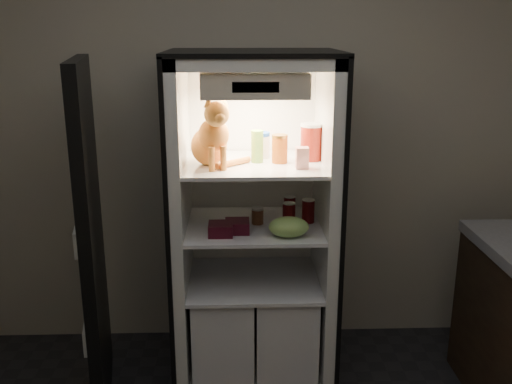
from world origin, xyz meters
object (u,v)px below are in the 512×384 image
Objects in this scene: refrigerator at (254,245)px; parmesan_shaker at (257,146)px; cream_carton at (302,158)px; soda_can_b at (308,211)px; soda_can_c at (289,214)px; salsa_jar at (280,149)px; pepper_jar at (311,142)px; soda_can_a at (290,207)px; berry_box_left at (221,229)px; tabby_cat at (212,139)px; condiment_jar at (258,216)px; mayo_tub at (261,145)px; grape_bag at (289,227)px; berry_box_right at (237,226)px.

refrigerator is 0.59m from parmesan_shaker.
soda_can_b is (0.06, 0.16, -0.34)m from cream_carton.
refrigerator is 0.30m from soda_can_c.
salsa_jar is 0.19m from pepper_jar.
berry_box_left is at bearing -144.57° from soda_can_a.
tabby_cat is 0.55m from pepper_jar.
soda_can_c is at bearing -96.91° from soda_can_a.
pepper_jar reaches higher than soda_can_b.
berry_box_left is at bearing -139.51° from condiment_jar.
tabby_cat reaches higher than condiment_jar.
soda_can_c is at bearing -148.03° from pepper_jar.
refrigerator is 0.37m from soda_can_b.
mayo_tub is 0.71× the size of pepper_jar.
salsa_jar is (0.10, -0.13, 0.00)m from mayo_tub.
soda_can_c is at bearing -20.94° from salsa_jar.
soda_can_b is at bearing -42.89° from soda_can_a.
berry_box_left is (-0.49, -0.21, -0.42)m from pepper_jar.
pepper_jar is at bearing 8.15° from condiment_jar.
condiment_jar is (-0.17, 0.03, -0.02)m from soda_can_c.
parmesan_shaker is 0.27m from cream_carton.
soda_can_c is at bearing -155.95° from soda_can_b.
salsa_jar is at bearing -120.43° from soda_can_a.
mayo_tub reaches higher than soda_can_a.
tabby_cat is at bearing -162.07° from condiment_jar.
soda_can_a is at bearing 149.17° from pepper_jar.
berry_box_right is at bearing 163.81° from grape_bag.
soda_can_a is 0.98× the size of berry_box_left.
soda_can_b is (0.10, -0.09, 0.00)m from soda_can_a.
parmesan_shaker is at bearing 172.74° from salsa_jar.
berry_box_left is at bearing -153.73° from salsa_jar.
soda_can_b is at bearing 59.99° from grape_bag.
salsa_jar reaches higher than condiment_jar.
refrigerator is at bearing 140.39° from cream_carton.
pepper_jar is 1.82× the size of cream_carton.
soda_can_c is (0.17, -0.04, -0.37)m from parmesan_shaker.
mayo_tub is 0.28m from pepper_jar.
refrigerator is at bearing 13.12° from tabby_cat.
cream_carton is (0.20, -0.26, -0.02)m from mayo_tub.
berry_box_left is at bearing -128.43° from refrigerator.
salsa_jar reaches higher than soda_can_c.
cream_carton reaches higher than condiment_jar.
parmesan_shaker is 1.34× the size of soda_can_c.
berry_box_right is at bearing -39.96° from tabby_cat.
pepper_jar is (0.27, -0.07, 0.03)m from mayo_tub.
pepper_jar is 0.41m from soda_can_c.
pepper_jar is at bearing 69.65° from soda_can_b.
salsa_jar is at bearing -6.84° from condiment_jar.
tabby_cat is 0.37m from salsa_jar.
mayo_tub is at bearing 112.57° from grape_bag.
mayo_tub is at bearing 61.09° from berry_box_right.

